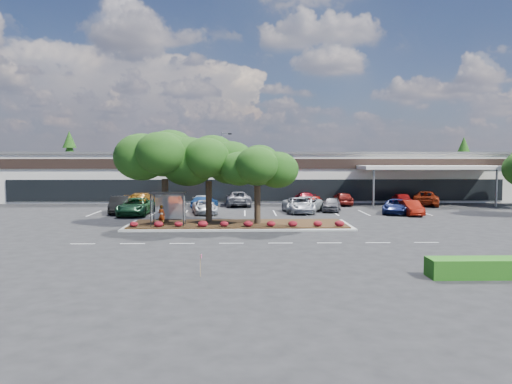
{
  "coord_description": "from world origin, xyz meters",
  "views": [
    {
      "loc": [
        -1.55,
        -36.12,
        5.59
      ],
      "look_at": [
        -0.54,
        6.62,
        2.6
      ],
      "focal_mm": 35.0,
      "sensor_mm": 36.0,
      "label": 1
    }
  ],
  "objects_px": {
    "survey_stake": "(201,262)",
    "car_1": "(136,207)",
    "car_0": "(120,205)",
    "light_pole": "(223,172)"
  },
  "relations": [
    {
      "from": "car_0",
      "to": "car_1",
      "type": "height_order",
      "value": "car_0"
    },
    {
      "from": "light_pole",
      "to": "car_1",
      "type": "height_order",
      "value": "light_pole"
    },
    {
      "from": "car_0",
      "to": "survey_stake",
      "type": "bearing_deg",
      "value": -77.59
    },
    {
      "from": "light_pole",
      "to": "car_0",
      "type": "height_order",
      "value": "light_pole"
    },
    {
      "from": "light_pole",
      "to": "car_0",
      "type": "bearing_deg",
      "value": -130.05
    },
    {
      "from": "car_0",
      "to": "car_1",
      "type": "distance_m",
      "value": 2.65
    },
    {
      "from": "survey_stake",
      "to": "car_1",
      "type": "relative_size",
      "value": 0.18
    },
    {
      "from": "light_pole",
      "to": "survey_stake",
      "type": "relative_size",
      "value": 8.27
    },
    {
      "from": "car_0",
      "to": "light_pole",
      "type": "bearing_deg",
      "value": 41.07
    },
    {
      "from": "survey_stake",
      "to": "car_1",
      "type": "height_order",
      "value": "car_1"
    }
  ]
}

